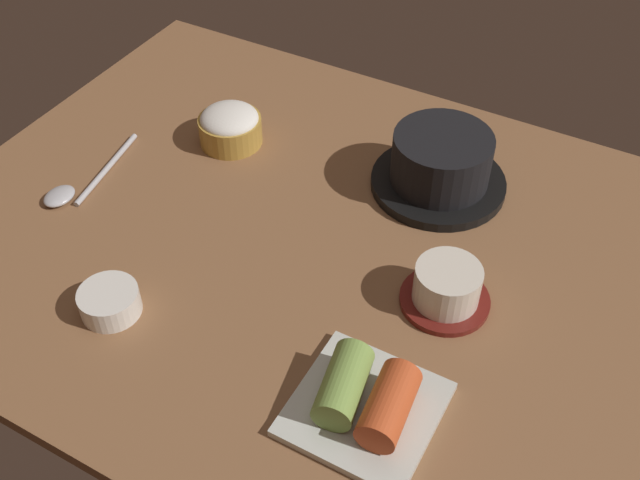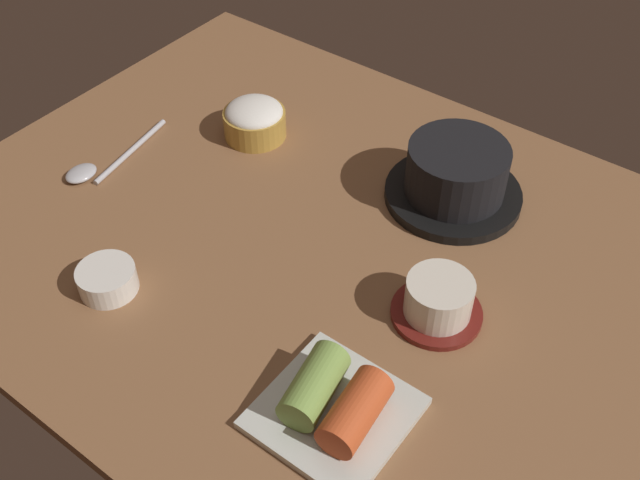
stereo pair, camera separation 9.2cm
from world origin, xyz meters
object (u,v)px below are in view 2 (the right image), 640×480
stone_pot (456,176)px  rice_bowl (255,119)px  tea_cup_with_saucer (438,300)px  spoon (98,166)px  side_bowl_near (107,279)px  kimchi_plate (334,404)px

stone_pot → rice_bowl: 31.01cm
tea_cup_with_saucer → spoon: tea_cup_with_saucer is taller
rice_bowl → side_bowl_near: (5.89, -33.87, -1.15)cm
spoon → kimchi_plate: bearing=-13.8°
side_bowl_near → spoon: 23.39cm
spoon → side_bowl_near: bearing=-38.0°
kimchi_plate → stone_pot: bearing=101.1°
tea_cup_with_saucer → spoon: bearing=-173.9°
rice_bowl → kimchi_plate: bearing=-40.1°
stone_pot → tea_cup_with_saucer: bearing=-65.3°
rice_bowl → spoon: bearing=-122.7°
stone_pot → side_bowl_near: size_ratio=2.61×
tea_cup_with_saucer → side_bowl_near: 38.97cm
stone_pot → spoon: 49.75cm
tea_cup_with_saucer → kimchi_plate: bearing=-94.8°
stone_pot → side_bowl_near: 46.24cm
side_bowl_near → spoon: size_ratio=0.39×
spoon → rice_bowl: bearing=57.3°
tea_cup_with_saucer → spoon: (-51.87, -5.58, -1.98)cm
rice_bowl → side_bowl_near: rice_bowl is taller
rice_bowl → kimchi_plate: 49.48cm
tea_cup_with_saucer → kimchi_plate: tea_cup_with_saucer is taller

